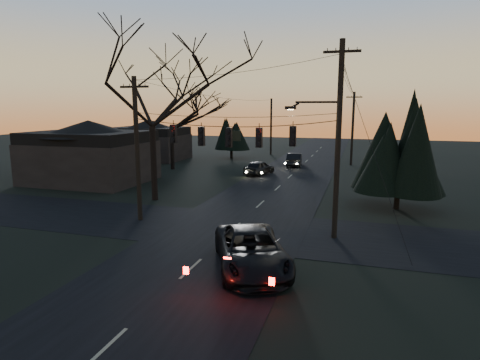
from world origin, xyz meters
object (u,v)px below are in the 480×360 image
(bare_tree_left, at_px, (151,96))
(sedan_oncoming_b, at_px, (294,160))
(utility_pole_far_r, at_px, (351,165))
(utility_pole_far_l, at_px, (271,154))
(sedan_oncoming_a, at_px, (259,168))
(utility_pole_left, at_px, (140,220))
(utility_pole_right, at_px, (334,238))
(evergreen_right, at_px, (401,147))
(suv_near, at_px, (251,250))

(bare_tree_left, relative_size, sedan_oncoming_b, 2.37)
(utility_pole_far_r, height_order, bare_tree_left, bare_tree_left)
(utility_pole_far_r, distance_m, bare_tree_left, 27.53)
(utility_pole_far_l, height_order, sedan_oncoming_b, utility_pole_far_l)
(utility_pole_far_l, height_order, sedan_oncoming_a, utility_pole_far_l)
(utility_pole_left, relative_size, utility_pole_far_l, 1.06)
(utility_pole_right, height_order, utility_pole_far_l, utility_pole_right)
(sedan_oncoming_b, bearing_deg, sedan_oncoming_a, 65.19)
(utility_pole_right, distance_m, sedan_oncoming_b, 26.17)
(utility_pole_left, xyz_separation_m, utility_pole_far_r, (11.50, 28.00, 0.00))
(utility_pole_far_r, height_order, evergreen_right, evergreen_right)
(utility_pole_far_r, height_order, suv_near, utility_pole_far_r)
(utility_pole_far_l, bearing_deg, utility_pole_far_r, -34.82)
(utility_pole_right, relative_size, utility_pole_left, 1.18)
(bare_tree_left, xyz_separation_m, evergreen_right, (16.89, 2.29, -3.38))
(utility_pole_right, xyz_separation_m, sedan_oncoming_a, (-8.70, 18.27, 0.72))
(utility_pole_left, relative_size, utility_pole_far_r, 1.00)
(sedan_oncoming_a, bearing_deg, sedan_oncoming_b, -94.21)
(evergreen_right, distance_m, sedan_oncoming_a, 16.77)
(utility_pole_right, distance_m, evergreen_right, 9.22)
(utility_pole_far_l, relative_size, sedan_oncoming_b, 1.76)
(utility_pole_left, relative_size, suv_near, 1.44)
(suv_near, xyz_separation_m, sedan_oncoming_b, (-3.23, 30.64, -0.07))
(utility_pole_left, distance_m, suv_near, 9.96)
(sedan_oncoming_a, bearing_deg, utility_pole_far_l, -66.58)
(utility_pole_far_l, relative_size, bare_tree_left, 0.74)
(bare_tree_left, distance_m, sedan_oncoming_b, 22.51)
(utility_pole_far_l, height_order, suv_near, utility_pole_far_l)
(utility_pole_left, xyz_separation_m, suv_near, (8.43, -5.25, 0.82))
(utility_pole_right, xyz_separation_m, suv_near, (-3.07, -5.25, 0.82))
(suv_near, bearing_deg, utility_pole_far_r, 60.63)
(utility_pole_far_r, relative_size, sedan_oncoming_a, 2.02)
(utility_pole_right, height_order, sedan_oncoming_b, utility_pole_right)
(bare_tree_left, xyz_separation_m, suv_near, (10.24, -10.36, -6.73))
(utility_pole_far_l, xyz_separation_m, sedan_oncoming_a, (2.80, -17.73, 0.72))
(suv_near, relative_size, sedan_oncoming_b, 1.30)
(utility_pole_far_r, distance_m, utility_pole_far_l, 14.01)
(utility_pole_right, relative_size, evergreen_right, 1.40)
(utility_pole_right, height_order, suv_near, utility_pole_right)
(evergreen_right, bearing_deg, bare_tree_left, -172.27)
(suv_near, distance_m, sedan_oncoming_b, 30.81)
(suv_near, xyz_separation_m, sedan_oncoming_a, (-5.63, 23.53, -0.11))
(utility_pole_far_l, bearing_deg, utility_pole_right, -72.28)
(utility_pole_left, height_order, utility_pole_far_l, utility_pole_left)
(bare_tree_left, bearing_deg, sedan_oncoming_a, 70.71)
(bare_tree_left, distance_m, suv_near, 16.04)
(bare_tree_left, relative_size, evergreen_right, 1.51)
(bare_tree_left, bearing_deg, suv_near, -45.34)
(utility_pole_left, relative_size, bare_tree_left, 0.79)
(utility_pole_left, height_order, sedan_oncoming_b, utility_pole_left)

